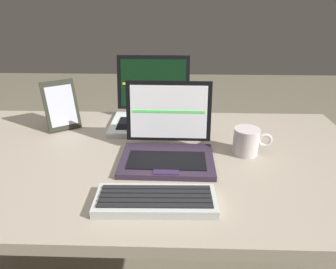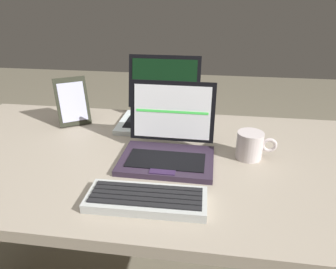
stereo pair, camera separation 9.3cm
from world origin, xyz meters
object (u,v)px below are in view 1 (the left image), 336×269
(laptop_front, at_px, (168,144))
(photo_frame, at_px, (61,106))
(laptop_rear, at_px, (152,111))
(coffee_mug, at_px, (247,141))
(external_keyboard, at_px, (156,200))

(laptop_front, bearing_deg, photo_frame, 152.05)
(laptop_rear, xyz_separation_m, photo_frame, (-0.35, -0.07, 0.04))
(laptop_front, xyz_separation_m, coffee_mug, (0.26, 0.04, -0.00))
(photo_frame, relative_size, coffee_mug, 1.48)
(laptop_rear, height_order, external_keyboard, laptop_rear)
(laptop_rear, xyz_separation_m, coffee_mug, (0.33, -0.25, -0.01))
(photo_frame, xyz_separation_m, coffee_mug, (0.68, -0.19, -0.05))
(laptop_front, xyz_separation_m, photo_frame, (-0.42, 0.22, 0.05))
(laptop_front, relative_size, external_keyboard, 0.95)
(external_keyboard, relative_size, photo_frame, 1.63)
(laptop_front, xyz_separation_m, external_keyboard, (-0.02, -0.24, -0.03))
(laptop_rear, bearing_deg, external_keyboard, -84.71)
(photo_frame, distance_m, coffee_mug, 0.71)
(photo_frame, bearing_deg, coffee_mug, -15.22)
(laptop_front, height_order, external_keyboard, laptop_front)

